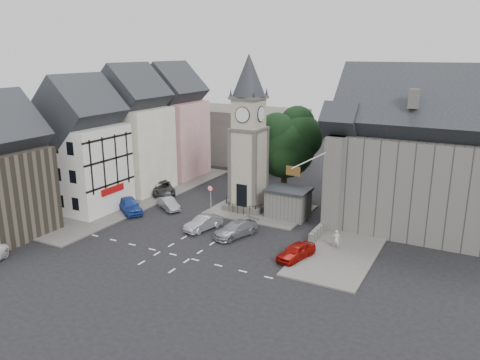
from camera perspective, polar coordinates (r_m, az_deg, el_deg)
The scene contains 23 objects.
ground at distance 44.10m, azimuth -3.74°, elevation -6.48°, with size 120.00×120.00×0.00m, color black.
pavement_west at distance 55.62m, azimuth -11.50°, elevation -1.99°, with size 6.00×30.00×0.14m, color #595651.
pavement_east at distance 46.75m, azimuth 14.30°, elevation -5.56°, with size 6.00×26.00×0.14m, color #595651.
central_island at distance 49.99m, azimuth 2.55°, elevation -3.67°, with size 10.00×8.00×0.16m, color #595651.
road_markings at distance 39.92m, azimuth -7.93°, elevation -9.04°, with size 20.00×8.00×0.01m, color silver.
clock_tower at distance 48.60m, azimuth 1.06°, elevation 5.59°, with size 4.86×4.86×16.25m.
stone_shelter at distance 47.84m, azimuth 5.89°, elevation -2.78°, with size 4.30×3.30×3.08m.
town_tree at distance 52.46m, azimuth 5.50°, elevation 4.98°, with size 7.20×7.20×10.80m.
warning_sign_post at distance 49.38m, azimuth -3.64°, elevation -1.56°, with size 0.70×0.19×2.85m.
terrace_pink at distance 63.64m, azimuth -8.22°, elevation 6.39°, with size 8.10×7.60×12.80m.
terrace_cream at distance 57.47m, azimuth -12.92°, elevation 5.18°, with size 8.10×7.60×12.80m.
terrace_tudor at distance 51.88m, azimuth -18.63°, elevation 3.23°, with size 8.10×7.60×12.00m.
backdrop_west at distance 72.25m, azimuth -0.26°, elevation 5.54°, with size 20.00×10.00×8.00m, color #4C4944.
east_building at distance 47.22m, azimuth 19.91°, elevation 2.06°, with size 14.40×11.40×12.60m.
east_boundary_wall at distance 49.10m, azimuth 11.73°, elevation -3.90°, with size 0.40×16.00×0.90m, color #65635D.
flagpole at distance 42.12m, azimuth 8.31°, elevation 2.33°, with size 3.68×0.10×2.74m.
car_west_blue at distance 50.62m, azimuth -13.32°, elevation -3.00°, with size 1.86×4.62×1.57m, color navy.
car_west_silver at distance 50.85m, azimuth -8.71°, elevation -2.87°, with size 1.31×3.75×1.24m, color gray.
car_west_grey at distance 56.31m, azimuth -9.47°, elevation -0.94°, with size 2.52×5.46×1.52m, color #2B2B2D.
car_island_silver at distance 44.75m, azimuth -4.51°, elevation -5.25°, with size 1.41×4.04×1.33m, color #9FA1A8.
car_island_east at distance 43.08m, azimuth -0.55°, elevation -6.03°, with size 1.88×4.63×1.34m, color #94959B.
car_east_red at distance 38.83m, azimuth 6.85°, elevation -8.65°, with size 1.58×3.92×1.34m, color #920D07.
pedestrian at distance 41.15m, azimuth 11.64°, elevation -7.11°, with size 0.64×0.42×1.76m, color #BEB49D.
Camera 1 is at (21.67, -34.70, 16.47)m, focal length 35.00 mm.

